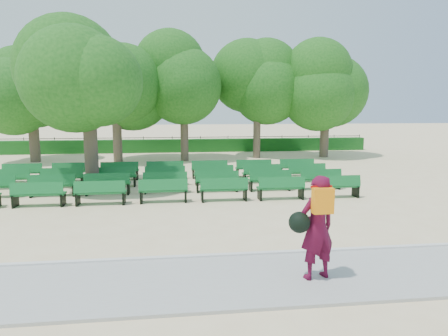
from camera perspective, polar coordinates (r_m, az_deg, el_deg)
name	(u,v)px	position (r m, az deg, el deg)	size (l,w,h in m)	color
ground	(200,194)	(14.48, -3.50, -3.77)	(120.00, 120.00, 0.00)	beige
paving	(226,281)	(7.44, 0.36, -15.81)	(30.00, 2.20, 0.06)	#A4A4A0
curb	(219,256)	(8.48, -0.69, -12.50)	(30.00, 0.12, 0.10)	silver
hedge	(187,146)	(28.25, -5.36, 3.21)	(26.00, 0.70, 0.90)	#155319
fence	(187,151)	(28.70, -5.37, 2.39)	(26.00, 0.10, 1.02)	black
tree_line	(189,159)	(24.33, -5.03, 1.27)	(21.80, 6.80, 7.04)	#205E19
bench_array	(165,187)	(15.56, -8.43, -2.67)	(1.59, 0.50, 1.00)	#12672A
tree_among	(88,85)	(15.62, -18.88, 11.14)	(3.95, 3.95, 5.72)	brown
person	(316,226)	(7.31, 13.01, -8.08)	(0.93, 0.62, 1.88)	#4C0A24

